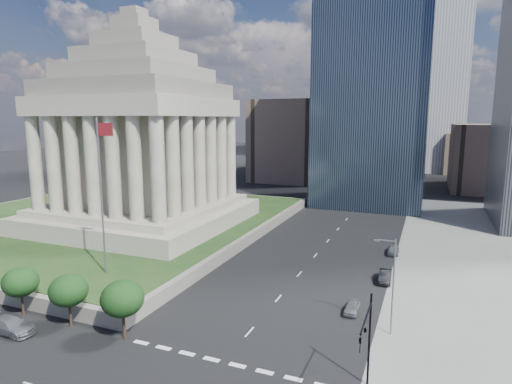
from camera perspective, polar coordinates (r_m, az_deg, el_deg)
The scene contains 14 objects.
ground at distance 120.70m, azimuth 14.21°, elevation -0.89°, with size 500.00×500.00×0.00m, color black.
plaza_terrace at distance 93.51m, azimuth -19.37°, elevation -3.65°, with size 66.00×70.00×1.80m, color slate.
plaza_lawn at distance 93.31m, azimuth -19.40°, elevation -3.08°, with size 64.00×68.00×0.10m, color #1A3817.
war_memorial at distance 82.60m, azimuth -15.31°, elevation 9.22°, with size 34.00×34.00×39.00m, color gray, non-canonical shape.
flagpole at distance 57.00m, azimuth -19.86°, elevation 0.52°, with size 2.52×0.24×20.00m.
midrise_glass at distance 113.82m, azimuth 15.51°, elevation 13.60°, with size 26.00×26.00×60.00m, color black.
building_filler_ne at distance 148.94m, azimuth 28.38°, elevation 4.09°, with size 20.00×30.00×20.00m, color #4F4136.
building_filler_nw at distance 154.87m, azimuth 4.94°, elevation 6.88°, with size 24.00×30.00×28.00m, color #4F4136.
traffic_signal_ne at distance 35.57m, azimuth 14.57°, elevation -18.10°, with size 0.30×5.74×8.00m.
street_lamp_north at distance 45.64m, azimuth 17.63°, elevation -11.28°, with size 2.13×0.22×10.00m.
suv_grey at distance 52.24m, azimuth -29.97°, elevation -15.16°, with size 2.29×5.63×1.63m, color slate.
parked_sedan_near at distance 51.26m, azimuth 12.69°, elevation -14.74°, with size 3.73×1.50×1.27m, color gray.
parked_sedan_mid at distance 61.16m, azimuth 16.84°, elevation -10.69°, with size 4.58×1.60×1.51m, color black.
parked_sedan_far at distance 73.27m, azimuth 17.83°, elevation -7.35°, with size 4.24×1.71×1.44m, color slate.
Camera 1 is at (16.14, -17.64, 21.69)m, focal length 30.00 mm.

